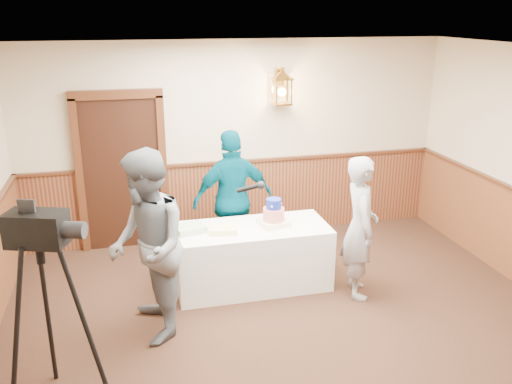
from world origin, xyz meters
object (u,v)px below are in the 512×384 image
sheet_cake_yellow (223,230)px  tv_camera_rig (51,328)px  tiered_cake (274,215)px  assistant_p (233,199)px  display_table (252,256)px  interviewer (147,247)px  sheet_cake_green (190,229)px  baker (360,227)px

sheet_cake_yellow → tv_camera_rig: 2.38m
tiered_cake → assistant_p: 0.71m
display_table → tiered_cake: bearing=1.8°
display_table → interviewer: 1.57m
display_table → interviewer: interviewer is taller
sheet_cake_yellow → sheet_cake_green: 0.38m
tv_camera_rig → sheet_cake_yellow: bearing=63.6°
interviewer → display_table: bearing=117.1°
baker → tiered_cake: bearing=72.1°
interviewer → assistant_p: (1.14, 1.40, -0.08)m
sheet_cake_yellow → tv_camera_rig: tv_camera_rig is taller
display_table → sheet_cake_green: bearing=177.3°
sheet_cake_green → interviewer: (-0.51, -0.80, 0.18)m
interviewer → sheet_cake_green: bearing=142.6°
interviewer → assistant_p: 1.80m
tiered_cake → sheet_cake_yellow: bearing=-172.8°
sheet_cake_yellow → baker: bearing=-15.5°
sheet_cake_green → assistant_p: bearing=43.4°
tiered_cake → tv_camera_rig: tv_camera_rig is taller
tv_camera_rig → interviewer: bearing=69.2°
display_table → baker: bearing=-23.0°
display_table → sheet_cake_green: (-0.72, 0.03, 0.41)m
sheet_cake_yellow → baker: (1.50, -0.41, 0.05)m
tiered_cake → baker: baker is taller
sheet_cake_green → interviewer: size_ratio=0.17×
sheet_cake_green → tv_camera_rig: size_ratio=0.18×
sheet_cake_green → assistant_p: assistant_p is taller
display_table → assistant_p: 0.82m
tiered_cake → tv_camera_rig: size_ratio=0.21×
tiered_cake → tv_camera_rig: bearing=-142.8°
tiered_cake → sheet_cake_yellow: size_ratio=1.20×
display_table → tiered_cake: 0.57m
interviewer → tv_camera_rig: bearing=-44.6°
tiered_cake → sheet_cake_green: bearing=178.5°
tiered_cake → tv_camera_rig: 2.90m
sheet_cake_yellow → interviewer: (-0.88, -0.70, 0.19)m
tiered_cake → sheet_cake_yellow: 0.63m
interviewer → tv_camera_rig: 1.28m
sheet_cake_yellow → sheet_cake_green: bearing=164.2°
sheet_cake_yellow → interviewer: 1.14m
sheet_cake_green → tiered_cake: bearing=-1.5°
tiered_cake → interviewer: interviewer is taller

